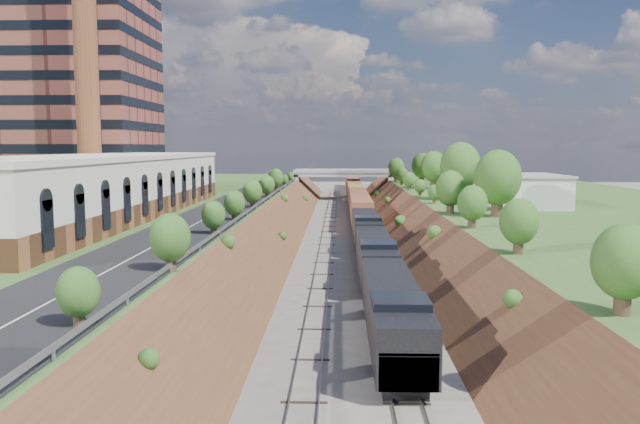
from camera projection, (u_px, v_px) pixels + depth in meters
ground at (355, 399)px, 32.00m from camera, size 400.00×400.00×0.00m
platform_left at (123, 217)px, 92.42m from camera, size 44.00×180.00×5.00m
platform_right at (573, 219)px, 90.34m from camera, size 44.00×180.00×5.00m
embankment_left at (271, 235)px, 91.99m from camera, size 10.00×180.00×10.00m
embankment_right at (420, 235)px, 91.30m from camera, size 10.00×180.00×10.00m
rail_left_track at (328, 234)px, 91.72m from camera, size 1.58×180.00×0.18m
rail_right_track at (363, 234)px, 91.55m from camera, size 1.58×180.00×0.18m
road at (240, 200)px, 91.61m from camera, size 8.00×180.00×0.10m
guardrail at (268, 197)px, 91.23m from camera, size 0.10×171.00×0.70m
commercial_building at (97, 186)px, 69.77m from camera, size 14.30×62.30×7.00m
highrise_tower at (76, 24)px, 101.52m from camera, size 22.00×22.00×53.90m
smokestack at (86, 59)px, 86.19m from camera, size 3.20×3.20×40.00m
overpass at (343, 179)px, 152.76m from camera, size 24.50×8.30×7.40m
white_building_near at (524, 192)px, 82.22m from camera, size 9.00×12.00×4.00m
white_building_far at (482, 183)px, 104.12m from camera, size 8.00×10.00×3.60m
tree_right_large at (498, 178)px, 70.25m from camera, size 5.25×5.25×7.61m
tree_left_crest at (207, 218)px, 51.52m from camera, size 2.45×2.45×3.55m
freight_train at (357, 198)px, 123.22m from camera, size 3.22×180.85×4.77m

